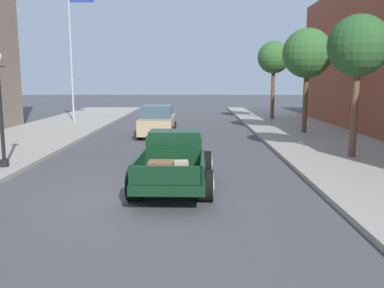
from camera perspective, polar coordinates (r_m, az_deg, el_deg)
The scene contains 8 objects.
ground_plane at distance 10.92m, azimuth -5.78°, elevation -7.20°, with size 140.00×140.00×0.00m, color #47474C.
hotrod_truck_dark_green at distance 11.84m, azimuth -2.42°, elevation -2.13°, with size 2.27×4.98×1.58m.
car_background_tan at distance 22.25m, azimuth -4.80°, elevation 3.12°, with size 1.87×4.30×1.65m.
street_lamp_near at distance 14.80m, azimuth -25.16°, elevation 5.63°, with size 0.50×0.32×3.85m.
flagpole at distance 29.12m, azimuth -16.13°, elevation 14.05°, with size 1.74×0.16×9.16m.
street_tree_nearest at distance 16.43m, azimuth 22.12°, elevation 12.42°, with size 2.22×2.22×5.21m.
street_tree_second at distance 23.18m, azimuth 15.73°, elevation 11.99°, with size 2.63×2.63×5.57m.
street_tree_third at distance 30.62m, azimuth 11.30°, elevation 11.65°, with size 2.31×2.31×5.59m.
Camera 1 is at (1.17, -10.42, 3.04)m, focal length 38.37 mm.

